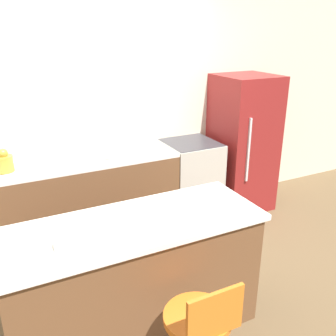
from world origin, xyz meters
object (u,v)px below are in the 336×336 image
Objects in this scene: oven_range at (190,180)px; kettle at (4,162)px; mixing_bowl at (111,151)px; refrigerator at (243,144)px.

kettle reaches higher than oven_range.
oven_range is at bearing 2.28° from mixing_bowl.
kettle is 0.87× the size of mixing_bowl.
mixing_bowl is (-1.63, -0.01, 0.15)m from refrigerator.
oven_range is at bearing 177.81° from refrigerator.
refrigerator reaches higher than mixing_bowl.
mixing_bowl is (0.98, -0.00, -0.04)m from kettle.
mixing_bowl is at bearing -179.63° from refrigerator.
mixing_bowl is at bearing -177.72° from oven_range.
kettle is (-2.62, -0.01, 0.20)m from refrigerator.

